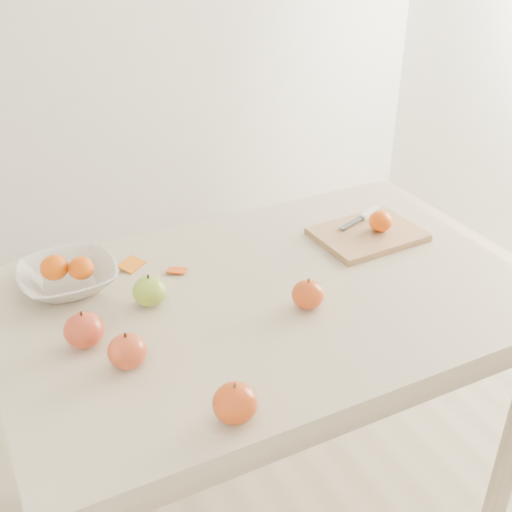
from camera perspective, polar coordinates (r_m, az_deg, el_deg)
name	(u,v)px	position (r m, az deg, el deg)	size (l,w,h in m)	color
ground	(264,507)	(2.00, 0.69, -21.44)	(3.50, 3.50, 0.00)	#C6B293
table	(265,326)	(1.54, 0.84, -6.28)	(1.20, 0.80, 0.75)	beige
cutting_board	(368,234)	(1.73, 9.90, 1.92)	(0.27, 0.20, 0.02)	tan
board_tangerine	(381,221)	(1.72, 11.01, 3.04)	(0.06, 0.06, 0.05)	#D53D07
fruit_bowl	(68,277)	(1.54, -16.37, -1.83)	(0.22, 0.22, 0.05)	silver
bowl_tangerine_near	(54,268)	(1.54, -17.50, -0.98)	(0.06, 0.06, 0.06)	#E06307
bowl_tangerine_far	(81,268)	(1.52, -15.29, -1.03)	(0.06, 0.06, 0.05)	#DB5407
orange_peel_a	(132,266)	(1.60, -11.00, -0.88)	(0.06, 0.04, 0.00)	orange
orange_peel_b	(177,271)	(1.56, -7.04, -1.36)	(0.04, 0.04, 0.00)	#CB460E
paring_knife	(367,215)	(1.79, 9.87, 3.65)	(0.17, 0.07, 0.01)	white
apple_green	(150,291)	(1.44, -9.44, -3.08)	(0.08, 0.08, 0.07)	#5A9715
apple_red_d	(84,330)	(1.35, -15.04, -6.38)	(0.08, 0.08, 0.07)	maroon
apple_red_b	(127,351)	(1.28, -11.36, -8.28)	(0.08, 0.08, 0.07)	maroon
apple_red_c	(235,403)	(1.14, -1.88, -12.93)	(0.08, 0.08, 0.07)	#A32511
apple_red_e	(308,294)	(1.42, 4.64, -3.42)	(0.07, 0.07, 0.07)	maroon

